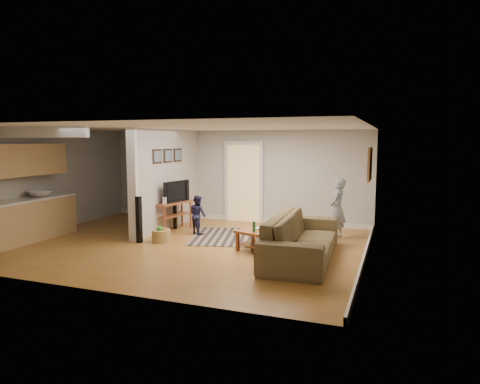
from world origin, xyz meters
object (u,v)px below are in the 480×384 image
child (337,238)px  toddler (198,234)px  coffee_table (264,236)px  speaker_left (139,220)px  speaker_right (175,211)px  toy_basket (161,235)px  tv_console (174,204)px  sofa (302,259)px

child → toddler: (-3.18, -0.69, 0.00)m
coffee_table → toddler: coffee_table is taller
coffee_table → toddler: (-1.97, 1.05, -0.32)m
coffee_table → speaker_left: bearing=-176.1°
coffee_table → speaker_right: size_ratio=1.33×
toy_basket → tv_console: bearing=105.9°
sofa → toddler: 3.06m
speaker_left → toddler: bearing=64.5°
toy_basket → child: child is taller
coffee_table → toy_basket: coffee_table is taller
coffee_table → speaker_left: 2.80m
tv_console → sofa: bearing=-10.6°
tv_console → speaker_left: bearing=-80.5°
toy_basket → coffee_table: bearing=-1.4°
child → coffee_table: bearing=-25.8°
tv_console → speaker_right: (-0.06, 0.17, -0.19)m
toy_basket → speaker_right: bearing=106.4°
speaker_right → speaker_left: bearing=-104.2°
sofa → toy_basket: size_ratio=6.96×
sofa → tv_console: tv_console is taller
speaker_left → sofa: bearing=7.4°
sofa → speaker_left: (-3.60, 0.03, 0.51)m
speaker_right → toddler: (0.82, -0.36, -0.45)m
tv_console → speaker_left: (-0.06, -1.43, -0.14)m
tv_console → toddler: 1.01m
coffee_table → toddler: bearing=152.0°
speaker_left → toddler: 1.57m
child → toddler: child is taller
speaker_right → toddler: speaker_right is taller
speaker_left → toddler: speaker_left is taller
speaker_right → toddler: bearing=-38.2°
speaker_left → toy_basket: 0.59m
sofa → toddler: size_ratio=3.04×
coffee_table → child: bearing=55.2°
tv_console → speaker_left: size_ratio=1.17×
coffee_table → child: 2.15m
tv_console → speaker_right: size_ratio=1.32×
coffee_table → toy_basket: bearing=178.6°
sofa → speaker_left: bearing=86.6°
toy_basket → toddler: 1.09m
toddler → tv_console: bearing=16.8°
sofa → speaker_right: size_ratio=3.12×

